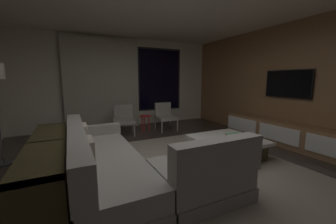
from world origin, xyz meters
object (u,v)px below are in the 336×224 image
(mounted_tv, at_px, (288,84))
(book_stack_on_coffee_table, at_px, (234,136))
(console_table_behind_couch, at_px, (49,167))
(accent_chair_by_curtain, at_px, (124,118))
(media_console, at_px, (286,135))
(coffee_table, at_px, (227,147))
(side_stool, at_px, (145,119))
(accent_chair_near_window, at_px, (165,115))
(sectional_couch, at_px, (128,167))

(mounted_tv, bearing_deg, book_stack_on_coffee_table, -173.32)
(book_stack_on_coffee_table, height_order, console_table_behind_couch, console_table_behind_couch)
(mounted_tv, bearing_deg, accent_chair_by_curtain, 143.21)
(media_console, bearing_deg, coffee_table, 177.33)
(coffee_table, height_order, media_console, media_console)
(book_stack_on_coffee_table, distance_m, media_console, 1.54)
(coffee_table, xyz_separation_m, media_console, (1.62, -0.08, 0.06))
(media_console, bearing_deg, side_stool, 133.38)
(media_console, bearing_deg, accent_chair_by_curtain, 139.29)
(accent_chair_near_window, bearing_deg, media_console, -54.79)
(console_table_behind_couch, bearing_deg, sectional_couch, -8.16)
(accent_chair_by_curtain, distance_m, side_stool, 0.59)
(accent_chair_near_window, relative_size, mounted_tv, 0.73)
(sectional_couch, relative_size, coffee_table, 2.16)
(mounted_tv, relative_size, console_table_behind_couch, 0.51)
(coffee_table, bearing_deg, side_stool, 107.22)
(sectional_couch, height_order, media_console, sectional_couch)
(mounted_tv, bearing_deg, side_stool, 137.83)
(side_stool, xyz_separation_m, media_console, (2.37, -2.51, -0.12))
(accent_chair_near_window, xyz_separation_m, mounted_tv, (1.95, -2.31, 0.92))
(side_stool, bearing_deg, sectional_couch, -114.22)
(accent_chair_near_window, distance_m, accent_chair_by_curtain, 1.19)
(sectional_couch, distance_m, coffee_table, 1.99)
(accent_chair_by_curtain, relative_size, mounted_tv, 0.73)
(accent_chair_by_curtain, height_order, media_console, accent_chair_by_curtain)
(accent_chair_by_curtain, relative_size, media_console, 0.25)
(sectional_couch, distance_m, accent_chair_by_curtain, 2.82)
(accent_chair_by_curtain, height_order, console_table_behind_couch, accent_chair_by_curtain)
(sectional_couch, bearing_deg, coffee_table, 7.86)
(book_stack_on_coffee_table, distance_m, accent_chair_near_window, 2.52)
(book_stack_on_coffee_table, distance_m, console_table_behind_couch, 2.96)
(accent_chair_near_window, distance_m, side_stool, 0.61)
(sectional_couch, distance_m, accent_chair_near_window, 3.26)
(accent_chair_by_curtain, distance_m, console_table_behind_couch, 3.03)
(side_stool, distance_m, console_table_behind_couch, 3.34)
(coffee_table, distance_m, mounted_tv, 2.14)
(accent_chair_near_window, bearing_deg, console_table_behind_couch, -136.77)
(sectional_couch, relative_size, accent_chair_by_curtain, 3.21)
(accent_chair_by_curtain, distance_m, media_console, 3.90)
(book_stack_on_coffee_table, relative_size, accent_chair_near_window, 0.37)
(accent_chair_near_window, distance_m, media_console, 3.07)
(side_stool, bearing_deg, mounted_tv, -42.17)
(sectional_couch, bearing_deg, mounted_tv, 5.97)
(accent_chair_by_curtain, relative_size, side_stool, 1.70)
(accent_chair_by_curtain, xyz_separation_m, side_stool, (0.59, -0.03, -0.06))
(side_stool, relative_size, media_console, 0.15)
(sectional_couch, relative_size, media_console, 0.81)
(sectional_couch, xyz_separation_m, console_table_behind_couch, (-0.91, 0.13, 0.13))
(mounted_tv, bearing_deg, console_table_behind_couch, -176.78)
(coffee_table, xyz_separation_m, accent_chair_near_window, (-0.15, 2.43, 0.25))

